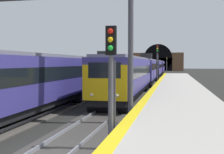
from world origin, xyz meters
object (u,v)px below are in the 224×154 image
railway_signal_mid (157,61)px  overhead_signal_gantry (57,18)px  railway_signal_near (111,75)px  train_adjacent_platform (79,75)px  train_main_approaching (151,69)px  railway_signal_far (167,63)px

railway_signal_mid → overhead_signal_gantry: (-25.61, 4.08, 2.27)m
railway_signal_near → railway_signal_mid: railway_signal_mid is taller
railway_signal_near → overhead_signal_gantry: 6.86m
train_adjacent_platform → railway_signal_mid: (15.42, -6.23, 1.26)m
railway_signal_mid → overhead_signal_gantry: bearing=-9.0°
train_adjacent_platform → railway_signal_near: train_adjacent_platform is taller
railway_signal_mid → train_main_approaching: bearing=-171.8°
train_adjacent_platform → railway_signal_mid: railway_signal_mid is taller
railway_signal_mid → railway_signal_far: size_ratio=1.11×
train_adjacent_platform → railway_signal_far: railway_signal_far is taller
train_main_approaching → train_adjacent_platform: bearing=-8.9°
railway_signal_far → railway_signal_near: bearing=0.0°
railway_signal_far → overhead_signal_gantry: size_ratio=0.61×
railway_signal_near → railway_signal_mid: bearing=-180.0°
train_adjacent_platform → railway_signal_far: 70.57m
train_main_approaching → railway_signal_near: (-43.61, -1.92, 0.63)m
railway_signal_near → railway_signal_mid: size_ratio=0.80×
train_adjacent_platform → overhead_signal_gantry: (-10.19, -2.15, 3.54)m
train_adjacent_platform → overhead_signal_gantry: 11.00m
overhead_signal_gantry → railway_signal_near: bearing=-139.0°
train_main_approaching → railway_signal_mid: 13.51m
train_main_approaching → overhead_signal_gantry: size_ratio=8.75×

